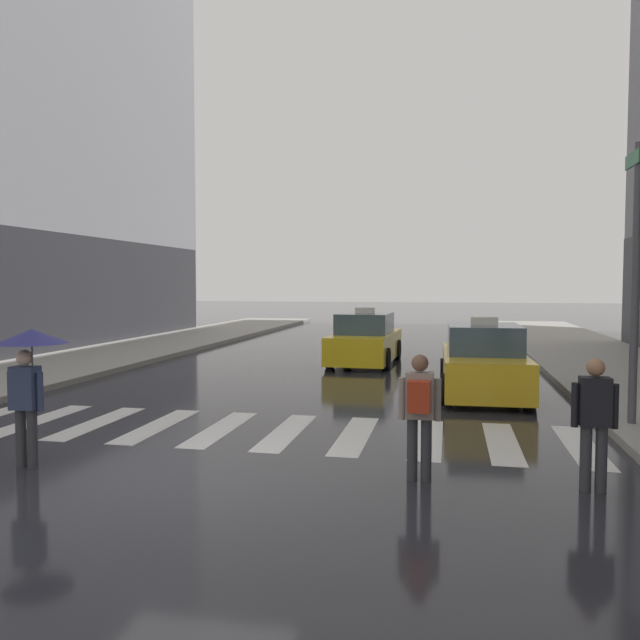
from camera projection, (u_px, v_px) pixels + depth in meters
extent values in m
plane|color=#26262B|center=(183.00, 483.00, 8.16)|extent=(160.00, 160.00, 0.00)
cube|color=silver|center=(39.00, 420.00, 11.93)|extent=(0.50, 2.80, 0.01)
cube|color=silver|center=(97.00, 423.00, 11.69)|extent=(0.50, 2.80, 0.01)
cube|color=silver|center=(158.00, 426.00, 11.45)|extent=(0.50, 2.80, 0.01)
cube|color=silver|center=(221.00, 429.00, 11.21)|extent=(0.50, 2.80, 0.01)
cube|color=silver|center=(286.00, 432.00, 10.97)|extent=(0.50, 2.80, 0.01)
cube|color=silver|center=(355.00, 435.00, 10.73)|extent=(0.50, 2.80, 0.01)
cube|color=silver|center=(427.00, 439.00, 10.49)|extent=(0.50, 2.80, 0.01)
cube|color=silver|center=(502.00, 442.00, 10.25)|extent=(0.50, 2.80, 0.01)
cube|color=silver|center=(581.00, 446.00, 10.01)|extent=(0.50, 2.80, 0.01)
cylinder|color=#47474C|center=(635.00, 284.00, 10.85)|extent=(0.14, 0.14, 4.80)
cube|color=#196638|center=(633.00, 159.00, 10.92)|extent=(0.04, 0.84, 0.24)
cube|color=gold|center=(483.00, 370.00, 14.68)|extent=(1.89, 4.53, 0.84)
cube|color=#384C5B|center=(484.00, 339.00, 14.54)|extent=(1.64, 2.13, 0.64)
cube|color=silver|center=(484.00, 321.00, 14.52)|extent=(0.60, 0.25, 0.18)
cylinder|color=black|center=(445.00, 371.00, 16.17)|extent=(0.23, 0.66, 0.66)
cylinder|color=black|center=(514.00, 373.00, 15.87)|extent=(0.23, 0.66, 0.66)
cylinder|color=black|center=(446.00, 388.00, 13.52)|extent=(0.23, 0.66, 0.66)
cylinder|color=black|center=(530.00, 391.00, 13.21)|extent=(0.23, 0.66, 0.66)
cube|color=#F2EAB2|center=(453.00, 357.00, 17.02)|extent=(0.20, 0.04, 0.14)
cube|color=#F2EAB2|center=(501.00, 358.00, 16.79)|extent=(0.20, 0.04, 0.14)
cube|color=yellow|center=(365.00, 346.00, 20.36)|extent=(1.98, 4.57, 0.84)
cube|color=#384C5B|center=(365.00, 323.00, 20.22)|extent=(1.68, 2.16, 0.64)
cube|color=silver|center=(365.00, 310.00, 20.20)|extent=(0.61, 0.26, 0.18)
cylinder|color=black|center=(347.00, 348.00, 21.89)|extent=(0.25, 0.67, 0.66)
cylinder|color=black|center=(397.00, 350.00, 21.48)|extent=(0.25, 0.67, 0.66)
cylinder|color=black|center=(330.00, 357.00, 19.27)|extent=(0.25, 0.67, 0.66)
cylinder|color=black|center=(386.00, 359.00, 18.86)|extent=(0.25, 0.67, 0.66)
cube|color=#F2EAB2|center=(359.00, 338.00, 22.71)|extent=(0.20, 0.05, 0.14)
cube|color=#F2EAB2|center=(394.00, 339.00, 22.41)|extent=(0.20, 0.05, 0.14)
cylinder|color=#333338|center=(21.00, 438.00, 8.87)|extent=(0.14, 0.14, 0.82)
cylinder|color=#333338|center=(32.00, 438.00, 8.83)|extent=(0.14, 0.14, 0.82)
cube|color=#2D3856|center=(25.00, 388.00, 8.81)|extent=(0.36, 0.24, 0.60)
sphere|color=beige|center=(24.00, 358.00, 8.79)|extent=(0.22, 0.22, 0.22)
cylinder|color=#2D3856|center=(11.00, 391.00, 8.86)|extent=(0.09, 0.09, 0.55)
cylinder|color=#2D3856|center=(40.00, 392.00, 8.77)|extent=(0.09, 0.09, 0.55)
cylinder|color=#4C4C4C|center=(32.00, 366.00, 8.77)|extent=(0.02, 0.02, 1.00)
cone|color=navy|center=(32.00, 336.00, 8.75)|extent=(0.96, 0.96, 0.20)
cylinder|color=#333338|center=(412.00, 449.00, 8.27)|extent=(0.14, 0.14, 0.82)
cylinder|color=#333338|center=(426.00, 450.00, 8.24)|extent=(0.14, 0.14, 0.82)
cube|color=gray|center=(420.00, 395.00, 8.22)|extent=(0.36, 0.24, 0.60)
sphere|color=brown|center=(420.00, 363.00, 8.19)|extent=(0.22, 0.22, 0.22)
cylinder|color=gray|center=(402.00, 398.00, 8.26)|extent=(0.09, 0.09, 0.55)
cylinder|color=gray|center=(438.00, 400.00, 8.17)|extent=(0.09, 0.09, 0.55)
cube|color=#B23319|center=(419.00, 397.00, 8.00)|extent=(0.28, 0.18, 0.40)
cylinder|color=#333338|center=(586.00, 458.00, 7.84)|extent=(0.14, 0.14, 0.82)
cylinder|color=#333338|center=(601.00, 459.00, 7.80)|extent=(0.14, 0.14, 0.82)
cube|color=black|center=(595.00, 401.00, 7.78)|extent=(0.36, 0.24, 0.60)
sphere|color=#9E7051|center=(596.00, 367.00, 7.76)|extent=(0.22, 0.22, 0.22)
cylinder|color=black|center=(575.00, 405.00, 7.83)|extent=(0.09, 0.09, 0.55)
cylinder|color=black|center=(615.00, 406.00, 7.74)|extent=(0.09, 0.09, 0.55)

